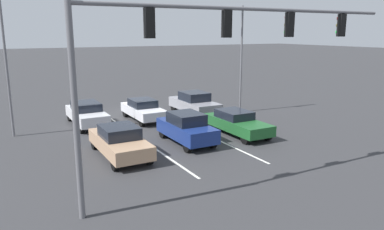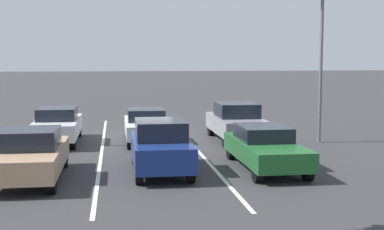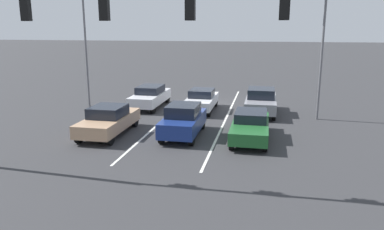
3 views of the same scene
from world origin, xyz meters
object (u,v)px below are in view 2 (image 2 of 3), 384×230
Objects in this scene: car_gray_leftlane_second at (236,122)px; car_silver_rightlane_second at (58,125)px; car_white_midlane_second at (146,125)px; street_lamp_left_shoulder at (317,37)px; car_navy_midlane_front at (161,146)px; car_tan_rightlane_front at (30,154)px; car_darkgreen_leftlane_front at (265,147)px.

car_gray_leftlane_second is 7.58m from car_silver_rightlane_second.
street_lamp_left_shoulder is (-7.06, 1.02, 3.67)m from car_white_midlane_second.
car_gray_leftlane_second is at bearing -122.50° from car_navy_midlane_front.
car_tan_rightlane_front is at bearing 89.40° from car_silver_rightlane_second.
car_navy_midlane_front is at bearing 91.00° from car_white_midlane_second.
car_tan_rightlane_front is 9.96m from car_gray_leftlane_second.
car_navy_midlane_front is 3.89m from car_tan_rightlane_front.
car_tan_rightlane_front is at bearing 60.06° from car_white_midlane_second.
street_lamp_left_shoulder is at bearing -126.12° from car_darkgreen_leftlane_front.
car_tan_rightlane_front reaches higher than car_darkgreen_leftlane_front.
car_white_midlane_second is at bearing -1.76° from car_gray_leftlane_second.
car_darkgreen_leftlane_front is 1.00× the size of car_silver_rightlane_second.
street_lamp_left_shoulder reaches higher than car_navy_midlane_front.
car_white_midlane_second is 0.94× the size of car_gray_leftlane_second.
street_lamp_left_shoulder is (-6.96, -5.03, 3.58)m from car_navy_midlane_front.
car_gray_leftlane_second reaches higher than car_tan_rightlane_front.
car_navy_midlane_front is 0.87× the size of car_silver_rightlane_second.
car_gray_leftlane_second is 0.61× the size of street_lamp_left_shoulder.
car_white_midlane_second is (0.11, -6.05, -0.09)m from car_navy_midlane_front.
street_lamp_left_shoulder is at bearing -144.13° from car_navy_midlane_front.
car_white_midlane_second is at bearing -59.46° from car_darkgreen_leftlane_front.
car_silver_rightlane_second is (3.78, -6.43, -0.05)m from car_navy_midlane_front.
car_darkgreen_leftlane_front is 3.39m from car_navy_midlane_front.
car_tan_rightlane_front is (3.86, 0.47, -0.07)m from car_navy_midlane_front.
car_gray_leftlane_second is (-3.78, -5.93, 0.00)m from car_navy_midlane_front.
car_white_midlane_second is 3.88m from car_gray_leftlane_second.
street_lamp_left_shoulder reaches higher than car_white_midlane_second.
car_navy_midlane_front reaches higher than car_tan_rightlane_front.
car_darkgreen_leftlane_front is at bearing 138.70° from car_silver_rightlane_second.
car_white_midlane_second is at bearing 174.04° from car_silver_rightlane_second.
car_tan_rightlane_front is 0.60× the size of street_lamp_left_shoulder.
car_tan_rightlane_front is (7.24, 0.60, 0.05)m from car_darkgreen_leftlane_front.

